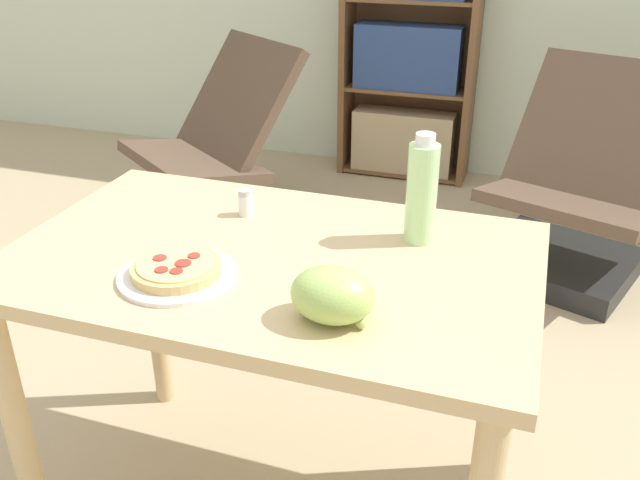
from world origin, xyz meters
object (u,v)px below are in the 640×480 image
lounge_chair_near (212,169)px  bookshelf (409,53)px  lounge_chair_far (572,210)px  grape_bunch (332,295)px  drink_bottle (422,192)px  salt_shaker (245,203)px  pizza_on_plate (177,271)px

lounge_chair_near → bookshelf: size_ratio=0.66×
lounge_chair_near → lounge_chair_far: 1.68m
grape_bunch → drink_bottle: drink_bottle is taller
salt_shaker → pizza_on_plate: bearing=-91.5°
salt_shaker → bookshelf: size_ratio=0.04×
pizza_on_plate → grape_bunch: grape_bunch is taller
grape_bunch → bookshelf: bearing=98.7°
grape_bunch → lounge_chair_near: 2.21m
grape_bunch → drink_bottle: (0.09, 0.38, 0.07)m
grape_bunch → salt_shaker: (-0.34, 0.38, -0.02)m
grape_bunch → salt_shaker: 0.51m
drink_bottle → salt_shaker: (-0.43, 0.00, -0.09)m
lounge_chair_far → bookshelf: bookshelf is taller
drink_bottle → bookshelf: bookshelf is taller
drink_bottle → lounge_chair_far: drink_bottle is taller
grape_bunch → lounge_chair_far: size_ratio=0.17×
lounge_chair_near → grape_bunch: bearing=-21.2°
salt_shaker → lounge_chair_far: size_ratio=0.07×
grape_bunch → lounge_chair_far: 1.97m
pizza_on_plate → lounge_chair_near: 1.99m
pizza_on_plate → lounge_chair_far: size_ratio=0.26×
pizza_on_plate → lounge_chair_near: size_ratio=0.25×
salt_shaker → bookshelf: (-0.08, 2.40, -0.09)m
drink_bottle → lounge_chair_far: 1.63m
drink_bottle → salt_shaker: drink_bottle is taller
grape_bunch → drink_bottle: 0.39m
lounge_chair_near → drink_bottle: bearing=-12.7°
drink_bottle → salt_shaker: bearing=179.7°
lounge_chair_near → bookshelf: bookshelf is taller
lounge_chair_near → bookshelf: (0.75, 0.99, 0.42)m
grape_bunch → lounge_chair_near: size_ratio=0.16×
bookshelf → lounge_chair_far: bearing=-45.6°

